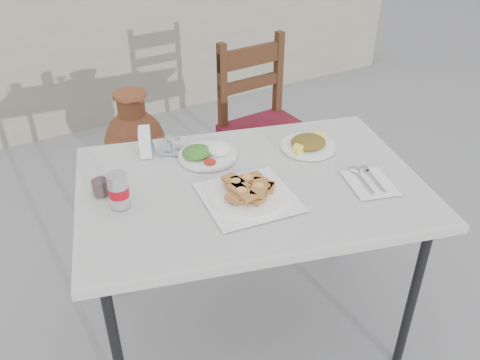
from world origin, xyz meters
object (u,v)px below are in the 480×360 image
salad_chopped_plate (308,144)px  terracotta_urn (136,147)px  pide_plate (248,191)px  soda_can (118,190)px  cola_glass (100,184)px  chair (265,128)px  salad_rice_plate (207,153)px  cafe_table (250,193)px  napkin_holder (145,142)px  condiment_caddy (171,147)px

salad_chopped_plate → terracotta_urn: bearing=107.7°
pide_plate → soda_can: size_ratio=2.76×
salad_chopped_plate → terracotta_urn: size_ratio=0.35×
soda_can → terracotta_urn: (0.45, 1.26, -0.56)m
cola_glass → chair: bearing=28.7°
cola_glass → terracotta_urn: size_ratio=0.14×
pide_plate → terracotta_urn: bearing=89.1°
salad_rice_plate → salad_chopped_plate: salad_rice_plate is taller
salad_rice_plate → chair: size_ratio=0.24×
cafe_table → pide_plate: pide_plate is taller
cafe_table → cola_glass: bearing=158.9°
soda_can → napkin_holder: bearing=55.2°
soda_can → chair: size_ratio=0.13×
cafe_table → salad_chopped_plate: bearing=17.3°
cafe_table → napkin_holder: size_ratio=13.41×
salad_chopped_plate → cola_glass: cola_glass is taller
soda_can → condiment_caddy: size_ratio=1.04×
pide_plate → condiment_caddy: 0.48m
soda_can → chair: bearing=33.8°
salad_chopped_plate → chair: 0.80m
cafe_table → terracotta_urn: (-0.04, 1.36, -0.43)m
salad_chopped_plate → terracotta_urn: (-0.40, 1.24, -0.51)m
soda_can → terracotta_urn: 1.45m
napkin_holder → chair: chair is taller
terracotta_urn → cafe_table: bearing=-88.3°
salad_rice_plate → terracotta_urn: bearing=88.7°
salad_chopped_plate → chair: chair is taller
salad_rice_plate → cola_glass: bearing=-174.1°
terracotta_urn → pide_plate: bearing=-90.9°
cafe_table → chair: (0.58, 0.82, -0.22)m
salad_chopped_plate → soda_can: (-0.85, -0.02, 0.05)m
pide_plate → cola_glass: 0.55m
soda_can → cafe_table: bearing=-11.0°
salad_rice_plate → condiment_caddy: condiment_caddy is taller
salad_chopped_plate → terracotta_urn: 1.40m
cola_glass → napkin_holder: (0.26, 0.20, 0.01)m
cafe_table → terracotta_urn: bearing=91.7°
chair → salad_chopped_plate: bearing=-111.3°
pide_plate → salad_chopped_plate: bearing=25.7°
napkin_holder → terracotta_urn: napkin_holder is taller
soda_can → cola_glass: bearing=109.4°
soda_can → napkin_holder: (0.22, 0.31, -0.01)m
cafe_table → napkin_holder: napkin_holder is taller
chair → terracotta_urn: size_ratio=1.50×
cafe_table → cola_glass: cola_glass is taller
cafe_table → condiment_caddy: 0.42m
cola_glass → chair: (1.12, 0.61, -0.32)m
salad_chopped_plate → condiment_caddy: (-0.53, 0.26, 0.00)m
salad_chopped_plate → condiment_caddy: size_ratio=1.87×
salad_chopped_plate → cafe_table: bearing=-162.7°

